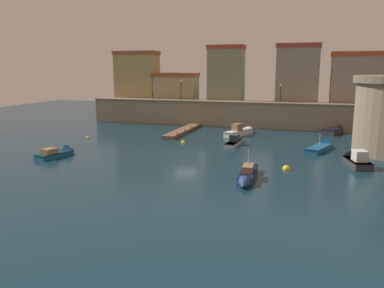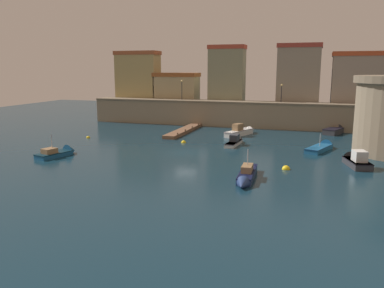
{
  "view_description": "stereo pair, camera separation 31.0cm",
  "coord_description": "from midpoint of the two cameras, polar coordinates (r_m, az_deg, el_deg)",
  "views": [
    {
      "loc": [
        14.15,
        -42.48,
        9.66
      ],
      "look_at": [
        0.0,
        2.43,
        0.55
      ],
      "focal_mm": 36.72,
      "sensor_mm": 36.0,
      "label": 1
    },
    {
      "loc": [
        14.45,
        -42.39,
        9.66
      ],
      "look_at": [
        0.0,
        2.43,
        0.55
      ],
      "focal_mm": 36.72,
      "sensor_mm": 36.0,
      "label": 2
    }
  ],
  "objects": [
    {
      "name": "mooring_buoy_2",
      "position": [
        57.19,
        -15.07,
        0.84
      ],
      "size": [
        0.54,
        0.54,
        0.54
      ],
      "primitive_type": "sphere",
      "color": "yellow",
      "rests_on": "ground"
    },
    {
      "name": "moored_boat_4",
      "position": [
        62.99,
        19.82,
        1.88
      ],
      "size": [
        3.51,
        5.12,
        1.75
      ],
      "rotation": [
        0.0,
        0.0,
        1.18
      ],
      "color": "#333338",
      "rests_on": "ground"
    },
    {
      "name": "quay_lamp_0",
      "position": [
        68.64,
        -1.73,
        8.32
      ],
      "size": [
        0.32,
        0.32,
        3.39
      ],
      "color": "black",
      "rests_on": "quay_wall"
    },
    {
      "name": "moored_boat_1",
      "position": [
        50.09,
        18.23,
        -0.38
      ],
      "size": [
        3.7,
        6.57,
        2.56
      ],
      "rotation": [
        0.0,
        0.0,
        1.22
      ],
      "color": "#195689",
      "rests_on": "ground"
    },
    {
      "name": "old_town_backdrop",
      "position": [
        69.35,
        8.54,
        9.7
      ],
      "size": [
        46.82,
        5.28,
        9.63
      ],
      "color": "tan",
      "rests_on": "ground"
    },
    {
      "name": "pier_dock",
      "position": [
        60.4,
        -1.41,
        1.97
      ],
      "size": [
        1.79,
        13.45,
        0.7
      ],
      "color": "brown",
      "rests_on": "ground"
    },
    {
      "name": "mooring_buoy_1",
      "position": [
        51.82,
        -1.43,
        0.2
      ],
      "size": [
        0.62,
        0.62,
        0.62
      ],
      "primitive_type": "sphere",
      "color": "yellow",
      "rests_on": "ground"
    },
    {
      "name": "ground_plane",
      "position": [
        45.81,
        -1.11,
        -1.23
      ],
      "size": [
        124.41,
        124.41,
        0.0
      ],
      "primitive_type": "plane",
      "color": "#112D3D"
    },
    {
      "name": "moored_boat_0",
      "position": [
        34.82,
        7.76,
        -4.56
      ],
      "size": [
        1.58,
        6.96,
        2.86
      ],
      "rotation": [
        0.0,
        0.0,
        -1.52
      ],
      "color": "navy",
      "rests_on": "ground"
    },
    {
      "name": "moored_boat_2",
      "position": [
        51.14,
        6.14,
        0.45
      ],
      "size": [
        1.48,
        5.92,
        1.66
      ],
      "rotation": [
        0.0,
        0.0,
        1.52
      ],
      "color": "silver",
      "rests_on": "ground"
    },
    {
      "name": "moored_boat_5",
      "position": [
        43.12,
        22.41,
        -2.15
      ],
      "size": [
        2.94,
        5.27,
        2.21
      ],
      "rotation": [
        0.0,
        0.0,
        1.84
      ],
      "color": "#333338",
      "rests_on": "ground"
    },
    {
      "name": "quay_wall",
      "position": [
        66.74,
        5.02,
        4.44
      ],
      "size": [
        48.52,
        3.46,
        4.27
      ],
      "color": "gray",
      "rests_on": "ground"
    },
    {
      "name": "quay_lamp_1",
      "position": [
        65.09,
        12.62,
        7.67
      ],
      "size": [
        0.32,
        0.32,
        2.91
      ],
      "color": "black",
      "rests_on": "quay_wall"
    },
    {
      "name": "mooring_buoy_0",
      "position": [
        39.31,
        13.34,
        -3.58
      ],
      "size": [
        0.78,
        0.78,
        0.78
      ],
      "primitive_type": "sphere",
      "color": "yellow",
      "rests_on": "ground"
    },
    {
      "name": "moored_boat_6",
      "position": [
        46.52,
        -18.83,
        -1.21
      ],
      "size": [
        2.96,
        5.17,
        3.19
      ],
      "rotation": [
        0.0,
        0.0,
        1.3
      ],
      "color": "#195689",
      "rests_on": "ground"
    },
    {
      "name": "moored_boat_3",
      "position": [
        58.19,
        6.99,
        1.86
      ],
      "size": [
        3.82,
        7.34,
        2.01
      ],
      "rotation": [
        0.0,
        0.0,
        1.21
      ],
      "color": "white",
      "rests_on": "ground"
    }
  ]
}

